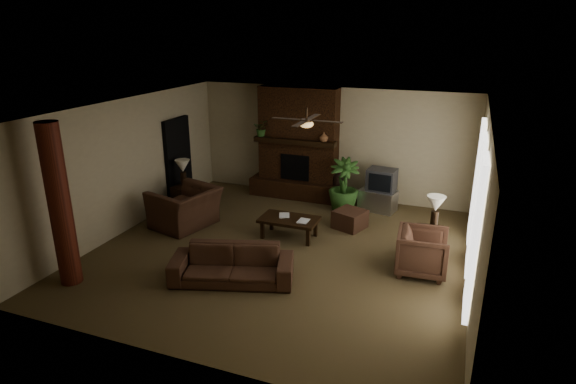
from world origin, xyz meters
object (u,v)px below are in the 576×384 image
at_px(floor_plant, 343,196).
at_px(floor_vase, 340,185).
at_px(lamp_left, 183,168).
at_px(side_table_right, 429,242).
at_px(tv_stand, 378,200).
at_px(log_column, 60,206).
at_px(side_table_left, 185,197).
at_px(armchair_right, 422,250).
at_px(armchair_left, 185,202).
at_px(lamp_right, 436,206).
at_px(ottoman, 350,219).
at_px(coffee_table, 289,221).
at_px(sofa, 232,259).

bearing_deg(floor_plant, floor_vase, 113.49).
height_order(lamp_left, side_table_right, lamp_left).
xyz_separation_m(tv_stand, side_table_right, (1.37, -2.05, 0.03)).
xyz_separation_m(log_column, tv_stand, (4.31, 5.30, -1.15)).
bearing_deg(side_table_left, side_table_right, -5.27).
height_order(armchair_right, tv_stand, armchair_right).
height_order(armchair_left, lamp_right, lamp_right).
height_order(tv_stand, side_table_right, side_table_right).
bearing_deg(log_column, tv_stand, 50.93).
xyz_separation_m(log_column, ottoman, (3.94, 4.01, -1.20)).
bearing_deg(tv_stand, lamp_right, -43.20).
distance_m(side_table_left, side_table_right, 5.79).
bearing_deg(side_table_right, floor_plant, 141.00).
relative_size(ottoman, tv_stand, 0.71).
height_order(coffee_table, lamp_left, lamp_left).
relative_size(tv_stand, side_table_right, 1.55).
relative_size(tv_stand, floor_vase, 1.10).
xyz_separation_m(coffee_table, lamp_left, (-3.00, 0.75, 0.63)).
xyz_separation_m(armchair_right, side_table_left, (-5.71, 1.31, -0.17)).
distance_m(armchair_left, ottoman, 3.63).
xyz_separation_m(armchair_right, lamp_right, (0.11, 0.82, 0.56)).
distance_m(side_table_left, lamp_right, 5.88).
xyz_separation_m(ottoman, side_table_left, (-4.03, -0.23, 0.08)).
bearing_deg(armchair_right, floor_plant, 35.44).
distance_m(lamp_left, lamp_right, 5.88).
height_order(sofa, armchair_right, armchair_right).
relative_size(log_column, floor_plant, 2.21).
xyz_separation_m(sofa, armchair_right, (3.03, 1.45, 0.03)).
bearing_deg(floor_plant, tv_stand, 22.10).
bearing_deg(coffee_table, armchair_left, -174.01).
height_order(log_column, floor_vase, log_column).
relative_size(log_column, lamp_left, 4.31).
relative_size(ottoman, side_table_left, 1.09).
height_order(sofa, armchair_left, armchair_left).
height_order(floor_vase, floor_plant, floor_vase).
xyz_separation_m(log_column, sofa, (2.59, 1.02, -0.99)).
xyz_separation_m(tv_stand, floor_plant, (-0.77, -0.31, 0.11)).
height_order(sofa, lamp_right, lamp_right).
bearing_deg(lamp_right, sofa, -144.11).
distance_m(coffee_table, tv_stand, 2.66).
bearing_deg(armchair_right, tv_stand, 20.72).
height_order(lamp_left, lamp_right, same).
bearing_deg(armchair_left, floor_vase, 149.06).
height_order(log_column, floor_plant, log_column).
bearing_deg(floor_vase, sofa, -98.76).
relative_size(log_column, armchair_left, 2.12).
relative_size(armchair_left, tv_stand, 1.55).
xyz_separation_m(floor_vase, side_table_left, (-3.38, -1.77, -0.16)).
bearing_deg(sofa, log_column, -175.66).
bearing_deg(ottoman, coffee_table, -138.38).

